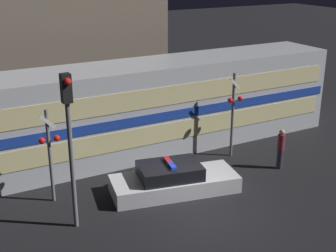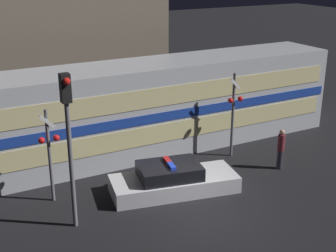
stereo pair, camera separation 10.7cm
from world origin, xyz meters
TOP-DOWN VIEW (x-y plane):
  - ground_plane at (0.00, 0.00)m, footprint 120.00×120.00m
  - train at (1.63, 6.10)m, footprint 17.24×2.96m
  - police_car at (-0.15, 1.92)m, footprint 5.07×2.74m
  - pedestrian at (4.84, 1.59)m, footprint 0.30×0.30m
  - crossing_signal_near at (3.83, 3.65)m, footprint 0.76×0.31m
  - crossing_signal_far at (-4.38, 3.35)m, footprint 0.76×0.31m
  - traffic_light_corner at (-4.20, 1.30)m, footprint 0.30×0.46m
  - building_left at (-0.51, 13.54)m, footprint 9.91×5.53m

SIDE VIEW (x-z plane):
  - ground_plane at x=0.00m, z-range 0.00..0.00m
  - police_car at x=-0.15m, z-range -0.17..1.09m
  - pedestrian at x=4.84m, z-range 0.02..1.78m
  - crossing_signal_far at x=-4.38m, z-range 0.26..3.79m
  - train at x=1.63m, z-range 0.00..4.10m
  - crossing_signal_near at x=3.83m, z-range 0.27..4.09m
  - traffic_light_corner at x=-4.20m, z-range 0.84..6.05m
  - building_left at x=-0.51m, z-range 0.00..7.21m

